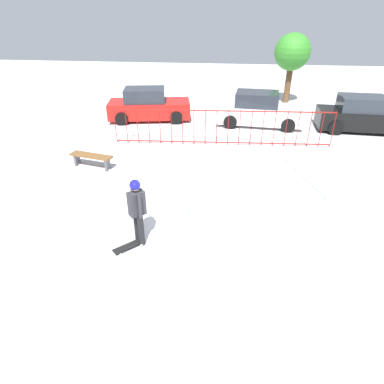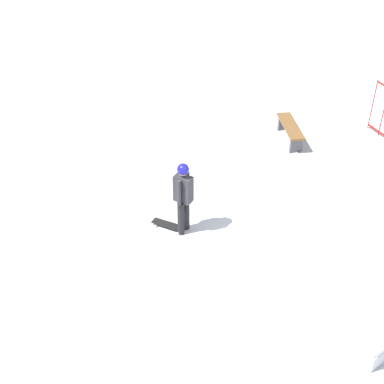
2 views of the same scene
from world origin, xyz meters
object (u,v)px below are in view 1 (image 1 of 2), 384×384
skateboard (129,246)px  parked_car_red (148,106)px  skater (137,208)px  parked_car_white (259,110)px  parked_car_black (363,115)px  park_bench (91,158)px  skate_ramp (259,192)px  distant_tree (292,53)px

skateboard → parked_car_red: (-1.99, 10.41, 0.65)m
skater → skateboard: size_ratio=2.43×
parked_car_white → parked_car_black: 4.78m
parked_car_red → park_bench: bearing=-107.0°
skater → skateboard: bearing=12.7°
skater → parked_car_white: skater is taller
skateboard → park_bench: (-2.67, 4.38, 0.28)m
park_bench → parked_car_red: bearing=83.6°
skater → parked_car_white: bearing=-149.8°
parked_car_red → parked_car_black: same height
skater → parked_car_black: (8.17, 9.61, -0.28)m
park_bench → skate_ramp: bearing=-16.3°
skater → distant_tree: bearing=-151.1°
skater → park_bench: (-2.87, 4.10, -0.65)m
skate_ramp → distant_tree: (2.32, 12.06, 2.55)m
parked_car_white → distant_tree: distant_tree is taller
parked_car_white → parked_car_black: bearing=1.1°
skater → distant_tree: size_ratio=0.44×
parked_car_black → distant_tree: distant_tree is taller
park_bench → parked_car_black: size_ratio=0.39×
skater → parked_car_red: skater is taller
skate_ramp → distant_tree: size_ratio=1.50×
distant_tree → parked_car_black: bearing=-59.5°
distant_tree → skater: bearing=-110.2°
parked_car_black → skateboard: bearing=-127.2°
parked_car_red → skate_ramp: bearing=-66.7°
skateboard → parked_car_black: 12.97m
skate_ramp → parked_car_red: bearing=106.5°
park_bench → skater: bearing=-55.0°
skateboard → distant_tree: 15.97m
skate_ramp → skateboard: (-3.21, -2.66, -0.24)m
skateboard → parked_car_black: bearing=-175.4°
skate_ramp → parked_car_red: 9.34m
parked_car_white → skateboard: bearing=-104.9°
skater → parked_car_red: bearing=-118.7°
park_bench → distant_tree: bearing=51.6°
skate_ramp → skateboard: skate_ramp is taller
skate_ramp → park_bench: 6.12m
parked_car_black → skater: bearing=-127.3°
park_bench → parked_car_red: size_ratio=0.38×
skater → parked_car_black: bearing=-171.2°
skate_ramp → skateboard: size_ratio=8.37×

